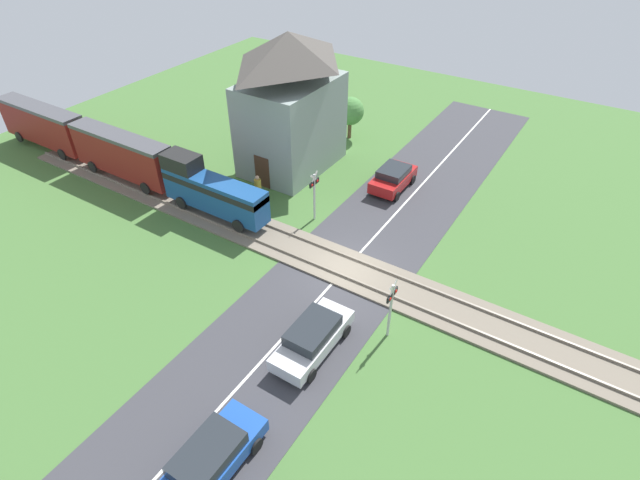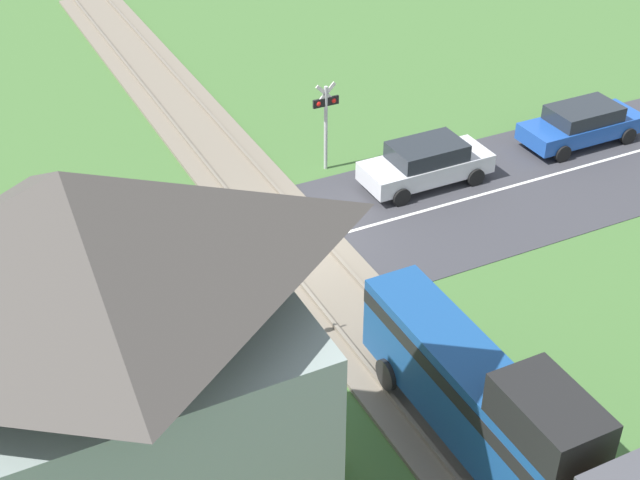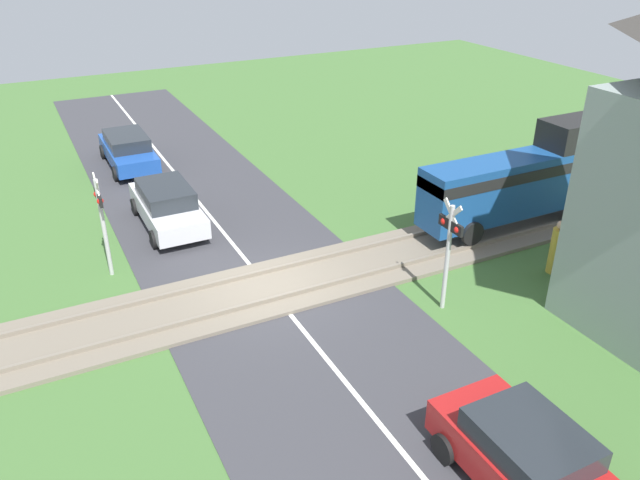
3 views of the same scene
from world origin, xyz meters
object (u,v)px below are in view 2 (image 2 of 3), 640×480
Objects in this scene: crossing_signal_west_approach at (326,115)px; crossing_signal_east_approach at (253,290)px; car_near_crossing at (426,163)px; car_behind_queue at (582,124)px; station_building at (103,410)px; pedestrian_by_station at (333,440)px; car_far_side at (6,339)px.

crossing_signal_east_approach is at bearing 52.74° from crossing_signal_west_approach.
crossing_signal_east_approach is (8.16, 5.20, 1.20)m from car_near_crossing.
station_building is at bearing 27.49° from car_behind_queue.
car_behind_queue is 0.51× the size of station_building.
pedestrian_by_station is (-4.58, -0.68, -3.51)m from station_building.
car_far_side is (13.64, 2.88, 0.00)m from car_near_crossing.
pedestrian_by_station is (-5.55, 6.34, -0.02)m from car_far_side.
station_building is at bearing 38.00° from car_near_crossing.
car_behind_queue is at bearing -147.43° from pedestrian_by_station.
car_near_crossing is 6.35m from car_behind_queue.
crossing_signal_east_approach is (5.72, 7.53, 0.00)m from crossing_signal_west_approach.
crossing_signal_west_approach is at bearing -43.66° from car_near_crossing.
car_behind_queue is 1.44× the size of crossing_signal_east_approach.
pedestrian_by_station is at bearing 32.57° from car_behind_queue.
car_far_side is 0.41× the size of station_building.
station_building reaches higher than car_behind_queue.
car_far_side is 1.18× the size of crossing_signal_west_approach.
car_near_crossing is at bearing -131.26° from pedestrian_by_station.
station_building is at bearing 97.82° from car_far_side.
pedestrian_by_station is (14.44, 9.22, 0.01)m from car_behind_queue.
crossing_signal_west_approach is at bearing -116.10° from pedestrian_by_station.
car_behind_queue is at bearing -160.27° from crossing_signal_east_approach.
crossing_signal_west_approach is 12.91m from pedestrian_by_station.
station_building reaches higher than car_near_crossing.
crossing_signal_west_approach is 9.46m from crossing_signal_east_approach.
car_behind_queue is 15.46m from crossing_signal_east_approach.
car_near_crossing is at bearing -142.00° from station_building.
crossing_signal_west_approach reaches higher than car_far_side.
crossing_signal_east_approach is at bearing -133.86° from station_building.
crossing_signal_east_approach is 4.20m from pedestrian_by_station.
crossing_signal_east_approach reaches higher than car_far_side.
crossing_signal_east_approach is at bearing -89.00° from pedestrian_by_station.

